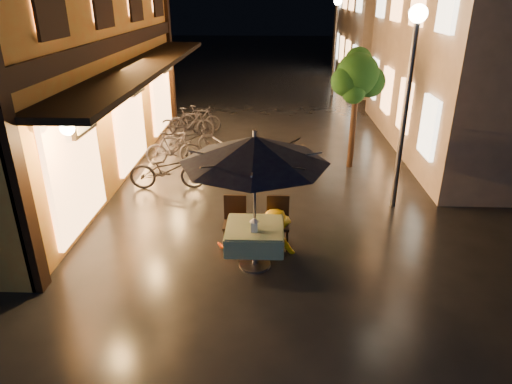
{
  "coord_description": "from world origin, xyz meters",
  "views": [
    {
      "loc": [
        0.27,
        -7.41,
        4.44
      ],
      "look_at": [
        -0.02,
        0.04,
        1.15
      ],
      "focal_mm": 32.0,
      "sensor_mm": 36.0,
      "label": 1
    }
  ],
  "objects_px": {
    "streetlamp_near": "(410,74)",
    "bicycle_0": "(168,170)",
    "person_orange": "(234,215)",
    "patio_umbrella": "(255,150)",
    "cafe_table": "(255,236)",
    "table_lantern": "(254,224)",
    "person_yellow": "(275,211)"
  },
  "relations": [
    {
      "from": "cafe_table",
      "to": "table_lantern",
      "type": "relative_size",
      "value": 3.96
    },
    {
      "from": "cafe_table",
      "to": "bicycle_0",
      "type": "bearing_deg",
      "value": 123.71
    },
    {
      "from": "table_lantern",
      "to": "bicycle_0",
      "type": "bearing_deg",
      "value": 122.33
    },
    {
      "from": "cafe_table",
      "to": "person_yellow",
      "type": "relative_size",
      "value": 0.63
    },
    {
      "from": "table_lantern",
      "to": "person_orange",
      "type": "distance_m",
      "value": 0.87
    },
    {
      "from": "person_yellow",
      "to": "cafe_table",
      "type": "bearing_deg",
      "value": 70.29
    },
    {
      "from": "patio_umbrella",
      "to": "table_lantern",
      "type": "xyz_separation_m",
      "value": [
        0.0,
        -0.18,
        -1.23
      ]
    },
    {
      "from": "cafe_table",
      "to": "person_yellow",
      "type": "distance_m",
      "value": 0.69
    },
    {
      "from": "table_lantern",
      "to": "person_orange",
      "type": "xyz_separation_m",
      "value": [
        -0.4,
        0.74,
        -0.22
      ]
    },
    {
      "from": "streetlamp_near",
      "to": "patio_umbrella",
      "type": "height_order",
      "value": "streetlamp_near"
    },
    {
      "from": "table_lantern",
      "to": "person_yellow",
      "type": "xyz_separation_m",
      "value": [
        0.35,
        0.75,
        -0.13
      ]
    },
    {
      "from": "cafe_table",
      "to": "bicycle_0",
      "type": "relative_size",
      "value": 0.54
    },
    {
      "from": "cafe_table",
      "to": "table_lantern",
      "type": "xyz_separation_m",
      "value": [
        0.0,
        -0.18,
        0.33
      ]
    },
    {
      "from": "streetlamp_near",
      "to": "patio_umbrella",
      "type": "xyz_separation_m",
      "value": [
        -3.02,
        -2.56,
        -0.77
      ]
    },
    {
      "from": "person_orange",
      "to": "bicycle_0",
      "type": "relative_size",
      "value": 0.75
    },
    {
      "from": "bicycle_0",
      "to": "person_yellow",
      "type": "bearing_deg",
      "value": -141.61
    },
    {
      "from": "table_lantern",
      "to": "person_yellow",
      "type": "distance_m",
      "value": 0.83
    },
    {
      "from": "cafe_table",
      "to": "person_yellow",
      "type": "height_order",
      "value": "person_yellow"
    },
    {
      "from": "streetlamp_near",
      "to": "person_yellow",
      "type": "bearing_deg",
      "value": -143.19
    },
    {
      "from": "patio_umbrella",
      "to": "person_orange",
      "type": "xyz_separation_m",
      "value": [
        -0.4,
        0.56,
        -1.45
      ]
    },
    {
      "from": "cafe_table",
      "to": "streetlamp_near",
      "type": "bearing_deg",
      "value": 40.3
    },
    {
      "from": "cafe_table",
      "to": "bicycle_0",
      "type": "distance_m",
      "value": 4.05
    },
    {
      "from": "table_lantern",
      "to": "person_orange",
      "type": "bearing_deg",
      "value": 118.19
    },
    {
      "from": "table_lantern",
      "to": "person_yellow",
      "type": "bearing_deg",
      "value": 64.81
    },
    {
      "from": "table_lantern",
      "to": "person_yellow",
      "type": "relative_size",
      "value": 0.16
    },
    {
      "from": "cafe_table",
      "to": "person_orange",
      "type": "xyz_separation_m",
      "value": [
        -0.4,
        0.56,
        0.11
      ]
    },
    {
      "from": "person_orange",
      "to": "table_lantern",
      "type": "bearing_deg",
      "value": 118.87
    },
    {
      "from": "streetlamp_near",
      "to": "bicycle_0",
      "type": "bearing_deg",
      "value": 171.26
    },
    {
      "from": "patio_umbrella",
      "to": "person_yellow",
      "type": "height_order",
      "value": "patio_umbrella"
    },
    {
      "from": "table_lantern",
      "to": "bicycle_0",
      "type": "relative_size",
      "value": 0.14
    },
    {
      "from": "patio_umbrella",
      "to": "table_lantern",
      "type": "distance_m",
      "value": 1.24
    },
    {
      "from": "bicycle_0",
      "to": "table_lantern",
      "type": "bearing_deg",
      "value": -152.08
    }
  ]
}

